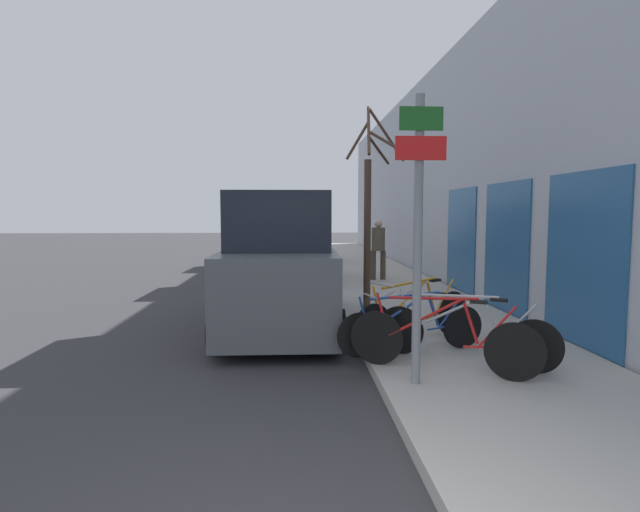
{
  "coord_description": "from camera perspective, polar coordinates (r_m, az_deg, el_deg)",
  "views": [
    {
      "loc": [
        -0.03,
        -2.1,
        2.12
      ],
      "look_at": [
        0.39,
        5.29,
        1.48
      ],
      "focal_mm": 28.0,
      "sensor_mm": 36.0,
      "label": 1
    }
  ],
  "objects": [
    {
      "name": "pedestrian_near",
      "position": [
        14.77,
        6.68,
        1.25
      ],
      "size": [
        0.46,
        0.39,
        1.77
      ],
      "rotation": [
        0.0,
        0.0,
        3.3
      ],
      "color": "#4C3D2D",
      "rests_on": "sidewalk_curb"
    },
    {
      "name": "bicycle_0",
      "position": [
        6.41,
        13.78,
        -9.3
      ],
      "size": [
        2.14,
        1.09,
        0.96
      ],
      "rotation": [
        0.0,
        0.0,
        1.11
      ],
      "color": "black",
      "rests_on": "sidewalk_curb"
    },
    {
      "name": "parked_car_2",
      "position": [
        20.32,
        -3.86,
        2.03
      ],
      "size": [
        2.16,
        4.19,
        2.41
      ],
      "rotation": [
        0.0,
        0.0,
        -0.03
      ],
      "color": "navy",
      "rests_on": "ground"
    },
    {
      "name": "bicycle_3",
      "position": [
        7.67,
        10.84,
        -6.83
      ],
      "size": [
        2.07,
        1.45,
        0.98
      ],
      "rotation": [
        0.0,
        0.0,
        2.18
      ],
      "color": "black",
      "rests_on": "sidewalk_curb"
    },
    {
      "name": "street_tree",
      "position": [
        10.14,
        5.68,
        4.84
      ],
      "size": [
        1.26,
        1.68,
        4.08
      ],
      "color": "#4C3828",
      "rests_on": "sidewalk_curb"
    },
    {
      "name": "bicycle_1",
      "position": [
        6.88,
        16.05,
        -8.48
      ],
      "size": [
        2.05,
        1.34,
        0.93
      ],
      "rotation": [
        0.0,
        0.0,
        1.0
      ],
      "color": "black",
      "rests_on": "sidewalk_curb"
    },
    {
      "name": "signpost",
      "position": [
        5.75,
        11.16,
        3.21
      ],
      "size": [
        0.57,
        0.12,
        3.28
      ],
      "color": "gray",
      "rests_on": "sidewalk_curb"
    },
    {
      "name": "parked_car_0",
      "position": [
        8.94,
        -4.61,
        -1.55
      ],
      "size": [
        2.13,
        4.43,
        2.47
      ],
      "rotation": [
        0.0,
        0.0,
        -0.01
      ],
      "color": "#51565B",
      "rests_on": "ground"
    },
    {
      "name": "parked_car_1",
      "position": [
        14.76,
        -3.65,
        1.04
      ],
      "size": [
        2.11,
        4.3,
        2.45
      ],
      "rotation": [
        0.0,
        0.0,
        -0.02
      ],
      "color": "#B2B7BC",
      "rests_on": "ground"
    },
    {
      "name": "ground_plane",
      "position": [
        13.46,
        -3.1,
        -4.11
      ],
      "size": [
        80.0,
        80.0,
        0.0
      ],
      "primitive_type": "plane",
      "color": "#333335"
    },
    {
      "name": "sidewalk_curb",
      "position": [
        16.44,
        5.98,
        -2.21
      ],
      "size": [
        3.2,
        32.0,
        0.15
      ],
      "color": "#ADA89E",
      "rests_on": "ground"
    },
    {
      "name": "building_facade",
      "position": [
        16.61,
        12.18,
        8.66
      ],
      "size": [
        0.23,
        32.0,
        6.5
      ],
      "color": "#B2B7C1",
      "rests_on": "ground"
    },
    {
      "name": "bicycle_2",
      "position": [
        7.2,
        10.54,
        -7.96
      ],
      "size": [
        2.19,
        0.67,
        0.86
      ],
      "rotation": [
        0.0,
        0.0,
        1.82
      ],
      "color": "black",
      "rests_on": "sidewalk_curb"
    }
  ]
}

